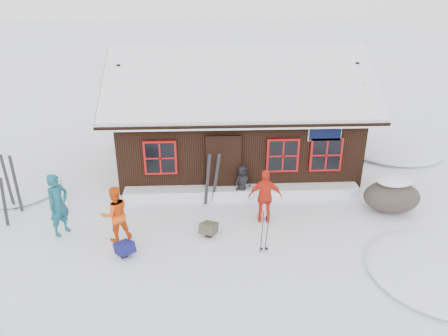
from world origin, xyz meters
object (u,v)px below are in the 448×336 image
at_px(backpack_blue, 125,250).
at_px(ski_poles, 265,233).
at_px(ski_pair_left, 0,203).
at_px(skier_orange_right, 265,196).
at_px(skier_crouched, 242,182).
at_px(backpack_olive, 209,230).
at_px(skier_orange_left, 115,214).
at_px(boulder, 392,196).
at_px(skier_teal, 58,205).

bearing_deg(backpack_blue, ski_poles, -37.32).
bearing_deg(backpack_blue, ski_pair_left, 120.07).
height_order(skier_orange_right, skier_crouched, skier_orange_right).
bearing_deg(backpack_olive, backpack_blue, -135.38).
relative_size(skier_orange_left, skier_crouched, 1.40).
height_order(skier_orange_left, boulder, skier_orange_left).
xyz_separation_m(skier_teal, skier_crouched, (5.20, 1.85, -0.34)).
bearing_deg(skier_orange_left, ski_poles, 143.06).
xyz_separation_m(skier_crouched, ski_pair_left, (-6.99, -1.41, 0.20)).
bearing_deg(skier_orange_right, boulder, -168.01).
distance_m(skier_teal, skier_crouched, 5.53).
bearing_deg(boulder, ski_poles, -154.59).
height_order(skier_orange_right, boulder, skier_orange_right).
distance_m(skier_teal, skier_orange_right, 5.75).
height_order(ski_poles, backpack_olive, ski_poles).
distance_m(ski_pair_left, backpack_olive, 5.95).
distance_m(skier_orange_right, ski_pair_left, 7.52).
distance_m(skier_teal, backpack_olive, 4.17).
xyz_separation_m(ski_pair_left, backpack_olive, (5.88, -0.71, -0.62)).
relative_size(skier_orange_right, backpack_olive, 3.18).
height_order(skier_orange_left, skier_orange_right, skier_orange_right).
xyz_separation_m(skier_orange_left, skier_orange_right, (4.14, 0.74, 0.03)).
bearing_deg(skier_orange_left, skier_teal, -39.46).
distance_m(skier_orange_left, backpack_olive, 2.58).
relative_size(skier_orange_right, backpack_blue, 3.17).
bearing_deg(boulder, skier_orange_right, -173.14).
distance_m(skier_orange_right, ski_poles, 1.53).
height_order(skier_orange_right, ski_pair_left, skier_orange_right).
height_order(skier_teal, skier_orange_left, skier_teal).
distance_m(boulder, backpack_olive, 5.71).
relative_size(ski_poles, backpack_olive, 2.37).
bearing_deg(skier_orange_right, skier_teal, 8.69).
bearing_deg(skier_orange_left, ski_pair_left, -39.72).
relative_size(skier_crouched, ski_pair_left, 0.70).
relative_size(boulder, backpack_olive, 3.28).
distance_m(boulder, ski_poles, 4.59).
bearing_deg(boulder, backpack_blue, -165.90).
relative_size(skier_teal, ski_pair_left, 1.11).
bearing_deg(ski_poles, boulder, 25.41).
bearing_deg(backpack_blue, skier_orange_right, -15.91).
height_order(ski_pair_left, ski_poles, ski_pair_left).
xyz_separation_m(skier_crouched, backpack_olive, (-1.11, -2.12, -0.42)).
bearing_deg(skier_orange_right, backpack_olive, 25.93).
height_order(ski_pair_left, backpack_blue, ski_pair_left).
bearing_deg(skier_crouched, skier_orange_right, -101.99).
bearing_deg(skier_teal, boulder, -53.76).
distance_m(skier_orange_right, backpack_blue, 4.16).
height_order(skier_crouched, backpack_blue, skier_crouched).
bearing_deg(skier_crouched, boulder, -44.56).
relative_size(ski_pair_left, backpack_olive, 3.14).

